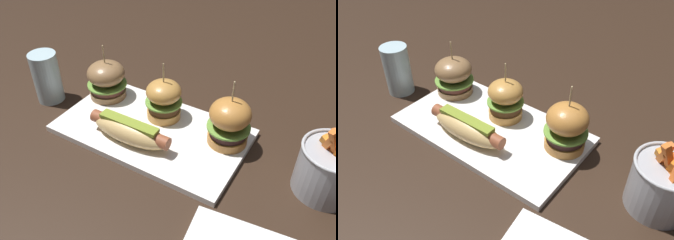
% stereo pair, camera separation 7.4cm
% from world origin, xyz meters
% --- Properties ---
extents(ground_plane, '(3.00, 3.00, 0.00)m').
position_xyz_m(ground_plane, '(0.00, 0.00, 0.00)').
color(ground_plane, black).
extents(platter_main, '(0.42, 0.23, 0.01)m').
position_xyz_m(platter_main, '(0.00, 0.00, 0.01)').
color(platter_main, white).
rests_on(platter_main, ground).
extents(hot_dog, '(0.19, 0.06, 0.05)m').
position_xyz_m(hot_dog, '(-0.02, -0.06, 0.04)').
color(hot_dog, '#DCB36C').
rests_on(hot_dog, platter_main).
extents(slider_left, '(0.10, 0.10, 0.14)m').
position_xyz_m(slider_left, '(-0.16, 0.05, 0.06)').
color(slider_left, olive).
rests_on(slider_left, platter_main).
extents(slider_center, '(0.08, 0.08, 0.14)m').
position_xyz_m(slider_center, '(-0.00, 0.05, 0.06)').
color(slider_center, '#BF873F').
rests_on(slider_center, platter_main).
extents(slider_right, '(0.09, 0.09, 0.15)m').
position_xyz_m(slider_right, '(0.16, 0.05, 0.07)').
color(slider_right, '#BE7B36').
rests_on(slider_right, platter_main).
extents(fries_bucket, '(0.12, 0.12, 0.15)m').
position_xyz_m(fries_bucket, '(0.36, 0.03, 0.05)').
color(fries_bucket, '#A8AAB2').
rests_on(fries_bucket, ground).
extents(water_glass, '(0.07, 0.07, 0.13)m').
position_xyz_m(water_glass, '(-0.29, -0.02, 0.06)').
color(water_glass, silver).
rests_on(water_glass, ground).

